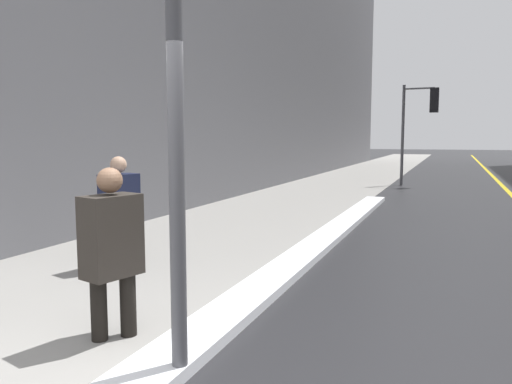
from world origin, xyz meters
The scene contains 6 objects.
sidewalk_slab centered at (-2.00, 15.00, 0.01)m, with size 4.00×80.00×0.01m.
road_centre_stripe centered at (4.00, 15.00, 0.00)m, with size 0.16×80.00×0.00m.
snow_bank_curb centered at (0.15, 5.58, 0.06)m, with size 0.51×13.09×0.11m.
traffic_light_near centered at (1.06, 17.19, 2.75)m, with size 1.31×0.33×3.80m.
pedestrian_nearside centered at (-0.60, 1.00, 0.87)m, with size 0.42×0.57×1.56m.
pedestrian_in_glasses centered at (-2.09, 3.11, 0.87)m, with size 0.42×0.57×1.57m.
Camera 1 is at (2.20, -2.59, 1.82)m, focal length 35.00 mm.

